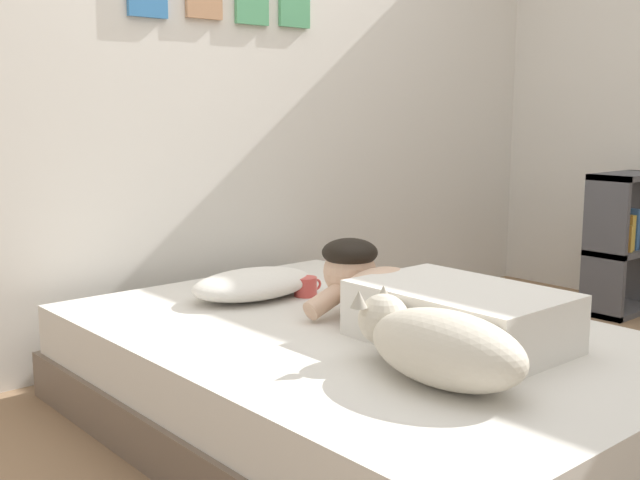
# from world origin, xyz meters

# --- Properties ---
(ground_plane) EXTENTS (12.70, 12.70, 0.00)m
(ground_plane) POSITION_xyz_m (0.00, 0.00, 0.00)
(ground_plane) COLOR #8C6B4C
(back_wall) EXTENTS (4.35, 0.12, 2.50)m
(back_wall) POSITION_xyz_m (-0.00, 1.35, 1.25)
(back_wall) COLOR silver
(back_wall) RESTS_ON ground
(bed) EXTENTS (1.42, 2.09, 0.36)m
(bed) POSITION_xyz_m (-0.28, 0.15, 0.18)
(bed) COLOR #726051
(bed) RESTS_ON ground
(pillow) EXTENTS (0.52, 0.32, 0.11)m
(pillow) POSITION_xyz_m (-0.29, 0.73, 0.41)
(pillow) COLOR white
(pillow) RESTS_ON bed
(person_lying) EXTENTS (0.43, 0.92, 0.27)m
(person_lying) POSITION_xyz_m (-0.16, -0.03, 0.46)
(person_lying) COLOR silver
(person_lying) RESTS_ON bed
(dog) EXTENTS (0.26, 0.57, 0.21)m
(dog) POSITION_xyz_m (-0.47, -0.35, 0.46)
(dog) COLOR beige
(dog) RESTS_ON bed
(coffee_cup) EXTENTS (0.12, 0.09, 0.07)m
(coffee_cup) POSITION_xyz_m (-0.11, 0.62, 0.39)
(coffee_cup) COLOR #D84C47
(coffee_cup) RESTS_ON bed
(cell_phone) EXTENTS (0.07, 0.14, 0.01)m
(cell_phone) POSITION_xyz_m (0.01, -0.24, 0.36)
(cell_phone) COLOR black
(cell_phone) RESTS_ON bed
(bookshelf) EXTENTS (0.45, 0.24, 0.75)m
(bookshelf) POSITION_xyz_m (1.86, 0.35, 0.39)
(bookshelf) COLOR #4C4C51
(bookshelf) RESTS_ON ground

